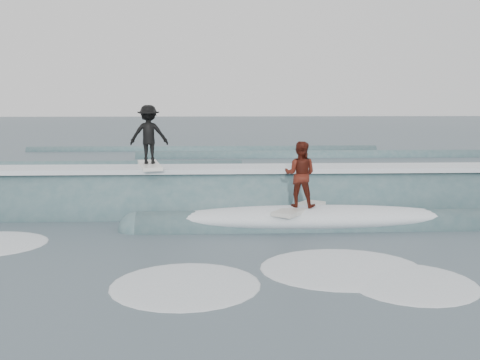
{
  "coord_description": "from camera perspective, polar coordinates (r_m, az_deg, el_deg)",
  "views": [
    {
      "loc": [
        -0.63,
        -11.71,
        3.4
      ],
      "look_at": [
        0.0,
        2.95,
        1.1
      ],
      "focal_mm": 40.0,
      "sensor_mm": 36.0,
      "label": 1
    }
  ],
  "objects": [
    {
      "name": "ground",
      "position": [
        12.21,
        0.6,
        -7.26
      ],
      "size": [
        160.0,
        160.0,
        0.0
      ],
      "primitive_type": "plane",
      "color": "#3D505A",
      "rests_on": "ground"
    },
    {
      "name": "breaking_wave",
      "position": [
        15.82,
        0.53,
        -3.36
      ],
      "size": [
        21.68,
        4.06,
        2.56
      ],
      "color": "#3A5B61",
      "rests_on": "ground"
    },
    {
      "name": "surfer_black",
      "position": [
        15.82,
        -9.69,
        4.53
      ],
      "size": [
        1.12,
        2.07,
        1.8
      ],
      "color": "white",
      "rests_on": "ground"
    },
    {
      "name": "surfer_red",
      "position": [
        13.78,
        6.43,
        0.21
      ],
      "size": [
        1.63,
        1.94,
        1.79
      ],
      "color": "silver",
      "rests_on": "ground"
    },
    {
      "name": "whitewater",
      "position": [
        11.1,
        -4.63,
        -8.95
      ],
      "size": [
        13.56,
        6.06,
        0.1
      ],
      "color": "white",
      "rests_on": "ground"
    },
    {
      "name": "far_swells",
      "position": [
        29.56,
        -3.7,
        2.3
      ],
      "size": [
        38.31,
        8.65,
        0.8
      ],
      "color": "#3A5B61",
      "rests_on": "ground"
    }
  ]
}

